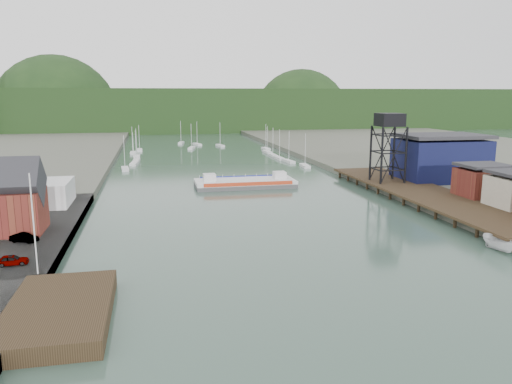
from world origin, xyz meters
name	(u,v)px	position (x,y,z in m)	size (l,w,h in m)	color
ground	(332,297)	(0.00, 0.00, 0.00)	(600.00, 600.00, 0.00)	#2C443D
west_stage	(59,312)	(-29.00, 0.00, 0.90)	(10.00, 18.00, 1.80)	black
east_pier	(423,192)	(37.00, 45.00, 1.90)	(14.00, 70.00, 2.45)	black
harbor_building	(1,204)	(-42.00, 30.00, 6.09)	(12.20, 8.20, 8.90)	maroon
white_shed	(21,194)	(-44.00, 50.00, 3.85)	(18.00, 12.00, 4.50)	silver
flagpole	(34,224)	(-33.00, 10.00, 7.60)	(0.16, 0.16, 12.00)	silver
lift_tower	(389,124)	(35.00, 58.00, 15.65)	(6.50, 6.50, 16.00)	black
blue_shed	(440,158)	(50.00, 60.00, 7.06)	(20.50, 14.50, 11.30)	black
marina_sailboats	(205,154)	(0.08, 138.46, 0.35)	(57.71, 92.65, 0.90)	silver
distant_hills	(174,112)	(-3.98, 301.35, 10.38)	(500.00, 120.00, 80.00)	#1A3216
chain_ferry	(245,183)	(2.84, 69.22, 1.01)	(24.44, 10.10, 3.51)	#4B4C4E
motorboat	(499,244)	(29.48, 10.84, 1.13)	(2.21, 5.88, 2.27)	silver
car_west_a	(12,260)	(-36.77, 13.87, 2.26)	(1.56, 3.87, 1.32)	#999999
car_west_b	(24,238)	(-37.65, 24.00, 2.26)	(1.40, 4.02, 1.32)	#999999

